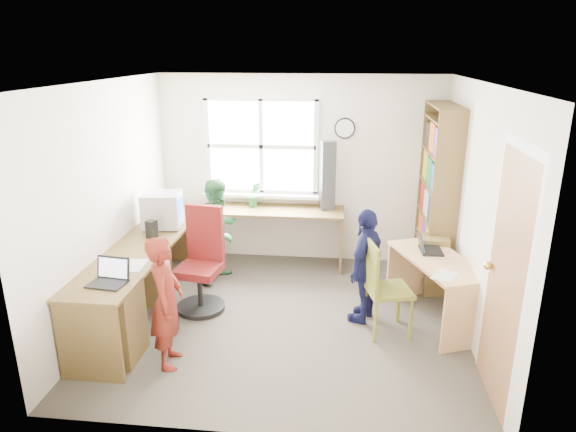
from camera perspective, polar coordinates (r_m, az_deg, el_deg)
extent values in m
cube|color=#403A32|center=(5.47, -0.29, -11.45)|extent=(3.60, 3.40, 0.02)
cube|color=white|center=(4.76, -0.34, 14.78)|extent=(3.60, 3.40, 0.02)
cube|color=silver|center=(6.63, 1.38, 5.13)|extent=(3.60, 0.02, 2.40)
cube|color=silver|center=(3.40, -3.64, -7.80)|extent=(3.60, 0.02, 2.40)
cube|color=silver|center=(5.48, -19.46, 1.32)|extent=(0.02, 3.40, 2.40)
cube|color=silver|center=(5.11, 20.28, 0.05)|extent=(0.02, 3.40, 2.40)
cube|color=white|center=(6.60, -2.98, 7.72)|extent=(1.40, 0.01, 1.20)
cube|color=white|center=(6.60, -2.99, 7.72)|extent=(1.48, 0.04, 1.28)
cube|color=#9F6E45|center=(4.23, 22.90, -6.91)|extent=(0.02, 0.82, 2.00)
sphere|color=gold|center=(4.51, 21.34, -5.17)|extent=(0.07, 0.07, 0.07)
cylinder|color=black|center=(6.47, 6.32, 9.67)|extent=(0.26, 0.03, 0.26)
cylinder|color=white|center=(6.46, 6.32, 9.65)|extent=(0.22, 0.01, 0.22)
cube|color=brown|center=(5.59, -15.66, -3.02)|extent=(0.60, 2.70, 0.03)
cube|color=brown|center=(6.50, -1.07, 0.62)|extent=(1.65, 0.56, 0.03)
cube|color=brown|center=(5.73, -15.35, -6.52)|extent=(0.56, 0.03, 0.72)
cube|color=brown|center=(4.68, -21.25, -13.08)|extent=(0.56, 0.03, 0.72)
cube|color=brown|center=(6.88, -11.43, -2.04)|extent=(0.56, 0.03, 0.72)
cube|color=brown|center=(6.57, 5.90, -2.74)|extent=(0.03, 0.52, 0.72)
cube|color=brown|center=(4.96, -19.32, -10.98)|extent=(0.54, 0.45, 0.72)
cube|color=#E4AE72|center=(5.36, 16.33, -4.73)|extent=(0.94, 1.31, 0.03)
cube|color=#E4AE72|center=(5.07, 19.32, -10.69)|extent=(0.49, 0.21, 0.66)
cube|color=#E4AE72|center=(5.95, 13.24, -5.74)|extent=(0.49, 0.21, 0.66)
cube|color=brown|center=(5.75, 17.05, 0.76)|extent=(0.30, 0.02, 2.10)
cube|color=brown|center=(6.70, 15.57, 3.29)|extent=(0.30, 0.02, 2.10)
cube|color=brown|center=(6.04, 17.13, 11.65)|extent=(0.30, 1.00, 0.02)
cube|color=brown|center=(6.56, 15.50, -6.22)|extent=(0.30, 1.00, 0.02)
cube|color=brown|center=(6.42, 15.77, -3.29)|extent=(0.30, 1.00, 0.02)
cube|color=brown|center=(6.30, 16.06, -0.06)|extent=(0.30, 1.00, 0.02)
cube|color=brown|center=(6.19, 16.36, 3.28)|extent=(0.30, 1.00, 0.02)
cube|color=brown|center=(6.11, 16.67, 6.73)|extent=(0.30, 1.00, 0.02)
cube|color=brown|center=(6.05, 17.00, 10.25)|extent=(0.30, 1.00, 0.02)
cube|color=red|center=(6.23, 16.02, -6.12)|extent=(0.25, 0.28, 0.27)
cube|color=#1A529F|center=(6.51, 15.59, -4.91)|extent=(0.25, 0.30, 0.29)
cube|color=#1F8432|center=(6.78, 15.22, -3.86)|extent=(0.25, 0.26, 0.30)
cube|color=gold|center=(6.09, 16.33, -2.88)|extent=(0.25, 0.28, 0.30)
cube|color=#753584|center=(6.38, 15.87, -1.78)|extent=(0.25, 0.30, 0.32)
cube|color=orange|center=(6.66, 15.46, -1.05)|extent=(0.25, 0.26, 0.29)
cube|color=#272727|center=(5.96, 16.65, 0.62)|extent=(0.25, 0.28, 0.32)
cube|color=silver|center=(6.27, 16.15, 1.34)|extent=(0.25, 0.30, 0.29)
cube|color=red|center=(6.55, 15.74, 2.16)|extent=(0.25, 0.26, 0.30)
cube|color=#1A529F|center=(5.87, 16.97, 3.99)|extent=(0.25, 0.28, 0.29)
cube|color=#1F8432|center=(6.17, 16.46, 4.79)|extent=(0.25, 0.30, 0.30)
cube|color=gold|center=(6.46, 16.03, 5.48)|extent=(0.25, 0.26, 0.32)
cube|color=#753584|center=(5.79, 17.32, 7.72)|extent=(0.25, 0.28, 0.30)
cube|color=orange|center=(6.10, 16.79, 8.34)|extent=(0.25, 0.30, 0.32)
cube|color=#272727|center=(6.40, 16.32, 8.64)|extent=(0.25, 0.26, 0.29)
cylinder|color=black|center=(5.71, -9.64, -9.92)|extent=(0.59, 0.59, 0.05)
cylinder|color=black|center=(5.62, -9.75, -8.00)|extent=(0.06, 0.06, 0.39)
cube|color=maroon|center=(5.52, -9.87, -5.92)|extent=(0.48, 0.48, 0.08)
cube|color=maroon|center=(5.56, -9.20, -1.80)|extent=(0.41, 0.13, 0.61)
cylinder|color=olive|center=(5.04, 9.67, -11.46)|extent=(0.04, 0.04, 0.44)
cylinder|color=olive|center=(5.15, 13.48, -11.06)|extent=(0.04, 0.04, 0.44)
cylinder|color=olive|center=(5.34, 8.58, -9.64)|extent=(0.04, 0.04, 0.44)
cylinder|color=olive|center=(5.44, 12.19, -9.32)|extent=(0.04, 0.04, 0.44)
cube|color=olive|center=(5.13, 11.14, -8.10)|extent=(0.49, 0.49, 0.04)
cube|color=olive|center=(4.98, 9.27, -5.65)|extent=(0.12, 0.39, 0.49)
cube|color=silver|center=(6.01, -13.68, -1.11)|extent=(0.32, 0.27, 0.02)
cube|color=silver|center=(5.95, -13.82, 0.69)|extent=(0.45, 0.41, 0.39)
cube|color=#3F72F2|center=(5.91, -11.89, 0.70)|extent=(0.04, 0.32, 0.28)
cube|color=black|center=(4.72, -19.44, -7.12)|extent=(0.33, 0.26, 0.02)
cube|color=black|center=(4.77, -18.83, -5.45)|extent=(0.31, 0.09, 0.20)
cube|color=white|center=(4.76, -18.88, -5.49)|extent=(0.27, 0.07, 0.16)
cube|color=black|center=(5.53, 15.59, -3.71)|extent=(0.23, 0.31, 0.02)
cube|color=black|center=(5.47, 14.51, -2.73)|extent=(0.06, 0.30, 0.20)
cube|color=#3F72F2|center=(5.48, 14.60, -2.73)|extent=(0.05, 0.26, 0.16)
cube|color=black|center=(5.69, -14.90, -1.42)|extent=(0.12, 0.12, 0.19)
cube|color=black|center=(6.25, -13.16, 0.48)|extent=(0.11, 0.11, 0.19)
cube|color=black|center=(6.41, 4.41, 4.51)|extent=(0.21, 0.20, 0.87)
cube|color=red|center=(5.80, 16.07, -2.50)|extent=(0.31, 0.31, 0.06)
cube|color=silver|center=(5.04, -16.86, -5.26)|extent=(0.23, 0.32, 0.00)
cube|color=silver|center=(4.99, 17.04, -6.36)|extent=(0.29, 0.33, 0.00)
imported|color=#317C40|center=(6.58, -3.78, 2.42)|extent=(0.22, 0.20, 0.33)
imported|color=maroon|center=(4.61, -13.35, -9.30)|extent=(0.35, 0.48, 1.20)
imported|color=#2A6B37|center=(6.17, -7.66, -1.56)|extent=(0.67, 0.74, 1.25)
imported|color=#151741|center=(5.26, 8.68, -5.48)|extent=(0.55, 0.76, 1.20)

